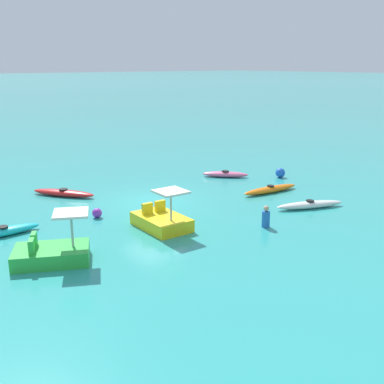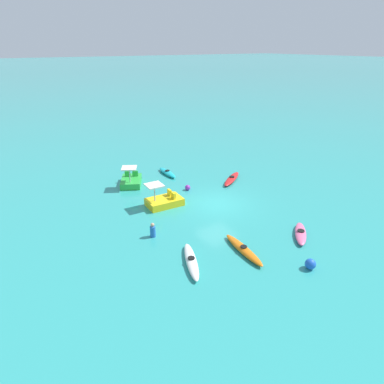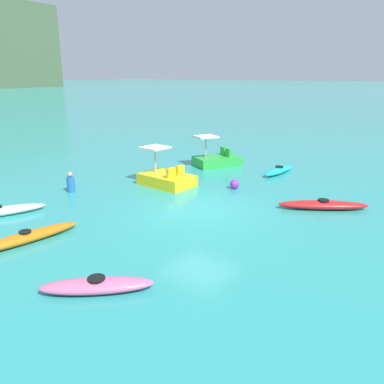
# 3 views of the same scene
# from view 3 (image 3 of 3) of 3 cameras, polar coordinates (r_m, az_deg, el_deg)

# --- Properties ---
(ground_plane) EXTENTS (600.00, 600.00, 0.00)m
(ground_plane) POSITION_cam_3_polar(r_m,az_deg,el_deg) (14.46, 1.33, -2.64)
(ground_plane) COLOR teal
(kayak_red) EXTENTS (2.37, 3.10, 0.37)m
(kayak_red) POSITION_cam_3_polar(r_m,az_deg,el_deg) (15.31, 18.55, -1.79)
(kayak_red) COLOR red
(kayak_red) RESTS_ON ground_plane
(kayak_cyan) EXTENTS (2.76, 0.74, 0.37)m
(kayak_cyan) POSITION_cam_3_polar(r_m,az_deg,el_deg) (20.29, 12.57, 3.13)
(kayak_cyan) COLOR #19B7C6
(kayak_cyan) RESTS_ON ground_plane
(kayak_orange) EXTENTS (3.38, 0.97, 0.37)m
(kayak_orange) POSITION_cam_3_polar(r_m,az_deg,el_deg) (12.69, -23.08, -6.12)
(kayak_orange) COLOR orange
(kayak_orange) RESTS_ON ground_plane
(kayak_pink) EXTENTS (2.22, 2.34, 0.37)m
(kayak_pink) POSITION_cam_3_polar(r_m,az_deg,el_deg) (9.47, -13.70, -13.10)
(kayak_pink) COLOR pink
(kayak_pink) RESTS_ON ground_plane
(pedal_boat_yellow) EXTENTS (1.64, 2.52, 1.68)m
(pedal_boat_yellow) POSITION_cam_3_polar(r_m,az_deg,el_deg) (17.66, -3.77, 2.07)
(pedal_boat_yellow) COLOR yellow
(pedal_boat_yellow) RESTS_ON ground_plane
(pedal_boat_green) EXTENTS (2.83, 2.47, 1.68)m
(pedal_boat_green) POSITION_cam_3_polar(r_m,az_deg,el_deg) (21.53, 3.62, 4.75)
(pedal_boat_green) COLOR green
(pedal_boat_green) RESTS_ON ground_plane
(buoy_purple) EXTENTS (0.41, 0.41, 0.41)m
(buoy_purple) POSITION_cam_3_polar(r_m,az_deg,el_deg) (17.18, 6.22, 1.14)
(buoy_purple) COLOR purple
(buoy_purple) RESTS_ON ground_plane
(person_near_shore) EXTENTS (0.45, 0.45, 0.88)m
(person_near_shore) POSITION_cam_3_polar(r_m,az_deg,el_deg) (17.34, -17.26, 1.24)
(person_near_shore) COLOR blue
(person_near_shore) RESTS_ON ground_plane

